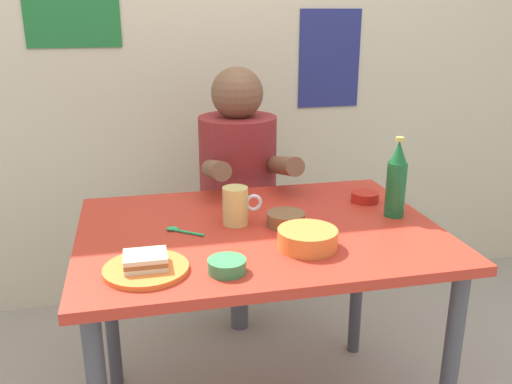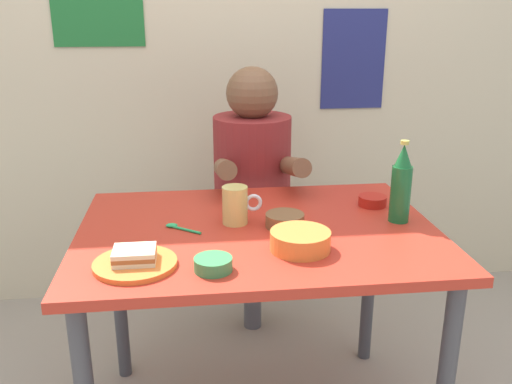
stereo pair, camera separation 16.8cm
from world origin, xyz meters
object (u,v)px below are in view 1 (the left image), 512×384
Objects in this scene: dining_table at (259,255)px; beer_mug at (236,206)px; plate_orange at (146,269)px; person_seated at (238,166)px; stool at (239,257)px; soup_bowl_orange at (307,238)px; sandwich at (145,260)px; beer_bottle at (396,181)px.

dining_table is 0.17m from beer_mug.
person_seated is at bearing 64.44° from plate_orange.
beer_mug is at bearing -101.35° from stool.
beer_mug is (-0.12, -0.58, 0.45)m from stool.
person_seated is 0.80m from soup_bowl_orange.
stool is at bearing 64.73° from plate_orange.
sandwich is at bearing -136.25° from beer_mug.
person_seated is 5.71× the size of beer_mug.
plate_orange is (-0.41, -0.85, -0.02)m from person_seated.
dining_table is at bearing -94.82° from stool.
dining_table is at bearing -94.91° from person_seated.
plate_orange reaches higher than dining_table.
person_seated is at bearing 78.43° from beer_mug.
beer_mug reaches higher than soup_bowl_orange.
beer_bottle reaches higher than beer_mug.
sandwich is 0.87× the size of beer_mug.
stool is at bearing 90.00° from person_seated.
beer_mug is at bearing 175.39° from beer_bottle.
dining_table is 8.73× the size of beer_mug.
beer_bottle is 0.41m from soup_bowl_orange.
dining_table is 2.44× the size of stool.
sandwich is (-0.35, -0.23, 0.13)m from dining_table.
soup_bowl_orange is (0.45, 0.05, 0.02)m from plate_orange.
beer_bottle reaches higher than stool.
soup_bowl_orange is (0.04, -0.79, 0.01)m from person_seated.
soup_bowl_orange is (0.45, 0.05, -0.00)m from sandwich.
sandwich is at bearing -147.03° from dining_table.
sandwich is (-0.41, -0.86, 0.42)m from stool.
stool is 4.09× the size of sandwich.
person_seated reaches higher than sandwich.
soup_bowl_orange is at bearing -60.86° from dining_table.
soup_bowl_orange is (0.04, -0.81, 0.42)m from stool.
dining_table is 4.20× the size of beer_bottle.
soup_bowl_orange reaches higher than dining_table.
person_seated is 0.74m from beer_bottle.
beer_bottle is at bearing 0.77° from dining_table.
sandwich is 0.45m from soup_bowl_orange.
soup_bowl_orange is at bearing 6.70° from plate_orange.
beer_bottle is (0.40, -0.62, 0.51)m from stool.
soup_bowl_orange is at bearing 6.70° from sandwich.
beer_mug reaches higher than stool.
beer_bottle is at bearing -57.44° from stool.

